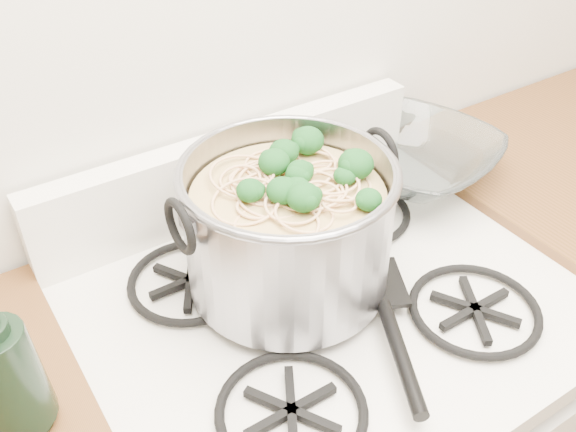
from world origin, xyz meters
The scene contains 4 objects.
stock_pot centered at (-0.04, 1.32, 1.03)m, with size 0.35×0.32×0.22m.
spatula centered at (0.07, 1.23, 0.94)m, with size 0.29×0.31×0.02m, color black, non-canonical shape.
glass_bowl centered at (0.33, 1.45, 0.94)m, with size 0.13×0.13×0.03m, color white.
bottle centered at (-0.47, 1.28, 1.03)m, with size 0.09×0.09×0.23m, color black.
Camera 1 is at (-0.46, 0.68, 1.63)m, focal length 40.00 mm.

